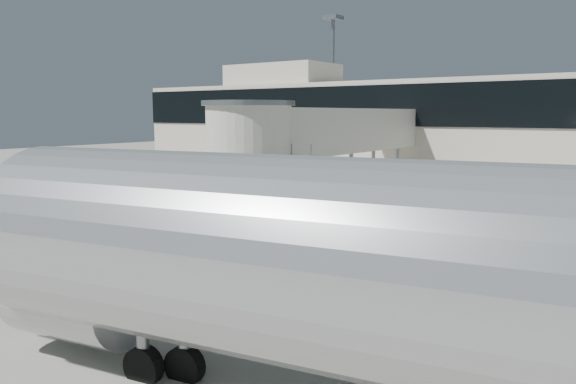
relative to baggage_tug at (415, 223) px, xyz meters
The scene contains 12 objects.
ground 8.29m from the baggage_tug, 126.94° to the right, with size 140.00×140.00×0.00m, color #B9B5A5.
lane_markings 6.29m from the baggage_tug, 154.19° to the left, with size 40.00×30.00×0.02m.
terminal 24.19m from the baggage_tug, 102.84° to the left, with size 64.00×12.11×15.20m.
jet_bridge 11.20m from the baggage_tug, 147.67° to the left, with size 5.70×20.40×6.03m.
baggage_tug is the anchor object (origin of this frame).
suitcase_cart 1.15m from the baggage_tug, 48.06° to the left, with size 3.70×2.19×1.42m.
box_cart_near 10.46m from the baggage_tug, 139.91° to the right, with size 3.43×1.91×1.31m.
box_cart_far 10.87m from the baggage_tug, 147.81° to the right, with size 3.68×2.39×1.42m.
ground_worker 10.79m from the baggage_tug, 110.33° to the right, with size 0.62×0.41×1.71m, color #94EC18.
minivan 8.68m from the baggage_tug, 55.68° to the left, with size 3.45×4.74×1.67m.
belt_loader 25.86m from the baggage_tug, 143.35° to the left, with size 4.25×2.69×1.92m.
aircraft 16.02m from the baggage_tug, 67.06° to the right, with size 19.10×6.35×4.81m.
Camera 1 is at (14.61, -16.41, 5.39)m, focal length 35.00 mm.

